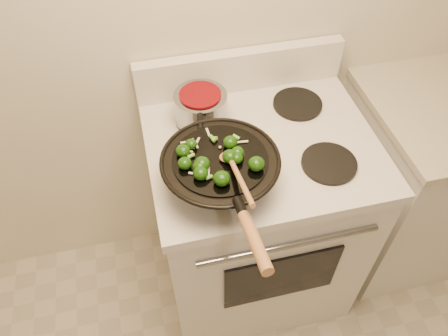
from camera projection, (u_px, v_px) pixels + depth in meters
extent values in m
cube|color=white|center=(255.00, 221.00, 1.84)|extent=(0.76, 0.64, 0.88)
cube|color=white|center=(262.00, 146.00, 1.50)|extent=(0.78, 0.66, 0.04)
cube|color=white|center=(240.00, 70.00, 1.61)|extent=(0.78, 0.05, 0.16)
cylinder|color=gray|center=(289.00, 245.00, 1.38)|extent=(0.60, 0.02, 0.02)
cube|color=black|center=(281.00, 278.00, 1.55)|extent=(0.42, 0.01, 0.28)
cylinder|color=black|center=(220.00, 183.00, 1.35)|extent=(0.18, 0.18, 0.01)
cylinder|color=black|center=(329.00, 163.00, 1.41)|extent=(0.18, 0.18, 0.01)
cylinder|color=black|center=(201.00, 119.00, 1.54)|extent=(0.18, 0.18, 0.01)
cylinder|color=black|center=(298.00, 104.00, 1.60)|extent=(0.18, 0.18, 0.01)
cube|color=silver|center=(428.00, 181.00, 1.99)|extent=(0.73, 0.60, 0.88)
torus|color=black|center=(220.00, 160.00, 1.27)|extent=(0.36, 0.36, 0.01)
cylinder|color=black|center=(220.00, 159.00, 1.27)|extent=(0.28, 0.28, 0.01)
cylinder|color=black|center=(240.00, 207.00, 1.12)|extent=(0.03, 0.06, 0.04)
cylinder|color=#A36D3F|center=(255.00, 242.00, 1.03)|extent=(0.04, 0.19, 0.06)
ellipsoid|color=#143B09|center=(191.00, 144.00, 1.29)|extent=(0.04, 0.04, 0.03)
cylinder|color=#417C2C|center=(195.00, 145.00, 1.29)|extent=(0.02, 0.02, 0.01)
ellipsoid|color=#143B09|center=(185.00, 163.00, 1.23)|extent=(0.04, 0.04, 0.03)
ellipsoid|color=#143B09|center=(222.00, 178.00, 1.19)|extent=(0.05, 0.05, 0.04)
ellipsoid|color=#143B09|center=(201.00, 173.00, 1.21)|extent=(0.04, 0.04, 0.04)
cylinder|color=#417C2C|center=(205.00, 175.00, 1.22)|extent=(0.02, 0.01, 0.01)
ellipsoid|color=#143B09|center=(256.00, 164.00, 1.23)|extent=(0.05, 0.05, 0.04)
ellipsoid|color=#143B09|center=(183.00, 151.00, 1.26)|extent=(0.04, 0.04, 0.04)
ellipsoid|color=#143B09|center=(237.00, 152.00, 1.26)|extent=(0.04, 0.04, 0.03)
cylinder|color=#417C2C|center=(241.00, 154.00, 1.27)|extent=(0.02, 0.02, 0.02)
ellipsoid|color=#143B09|center=(237.00, 158.00, 1.25)|extent=(0.04, 0.04, 0.03)
ellipsoid|color=#143B09|center=(230.00, 156.00, 1.25)|extent=(0.05, 0.05, 0.04)
ellipsoid|color=#143B09|center=(230.00, 142.00, 1.29)|extent=(0.04, 0.04, 0.04)
cylinder|color=#417C2C|center=(234.00, 144.00, 1.30)|extent=(0.02, 0.02, 0.01)
ellipsoid|color=#143B09|center=(202.00, 164.00, 1.23)|extent=(0.05, 0.05, 0.04)
ellipsoid|color=#143B09|center=(200.00, 167.00, 1.22)|extent=(0.04, 0.04, 0.04)
cube|color=beige|center=(203.00, 168.00, 1.24)|extent=(0.03, 0.03, 0.00)
cube|color=beige|center=(195.00, 174.00, 1.22)|extent=(0.04, 0.02, 0.00)
cube|color=beige|center=(208.00, 132.00, 1.33)|extent=(0.01, 0.04, 0.00)
cube|color=beige|center=(243.00, 142.00, 1.31)|extent=(0.03, 0.01, 0.00)
cube|color=beige|center=(196.00, 143.00, 1.30)|extent=(0.03, 0.04, 0.00)
cube|color=beige|center=(195.00, 143.00, 1.30)|extent=(0.02, 0.04, 0.00)
cube|color=beige|center=(187.00, 142.00, 1.31)|extent=(0.04, 0.01, 0.00)
cube|color=beige|center=(186.00, 150.00, 1.28)|extent=(0.04, 0.03, 0.00)
cube|color=beige|center=(209.00, 172.00, 1.23)|extent=(0.02, 0.04, 0.00)
cube|color=beige|center=(186.00, 155.00, 1.27)|extent=(0.03, 0.04, 0.00)
cylinder|color=#61AC37|center=(213.00, 139.00, 1.31)|extent=(0.02, 0.02, 0.01)
cylinder|color=#61AC37|center=(236.00, 137.00, 1.31)|extent=(0.03, 0.02, 0.01)
cylinder|color=#61AC37|center=(209.00, 177.00, 1.21)|extent=(0.03, 0.03, 0.02)
cylinder|color=#61AC37|center=(200.00, 168.00, 1.23)|extent=(0.02, 0.01, 0.01)
cylinder|color=#61AC37|center=(214.00, 138.00, 1.31)|extent=(0.02, 0.02, 0.02)
cylinder|color=#61AC37|center=(191.00, 156.00, 1.26)|extent=(0.02, 0.03, 0.01)
cylinder|color=#61AC37|center=(198.00, 168.00, 1.23)|extent=(0.03, 0.02, 0.02)
sphere|color=beige|center=(220.00, 147.00, 1.29)|extent=(0.01, 0.01, 0.01)
sphere|color=beige|center=(233.00, 159.00, 1.26)|extent=(0.01, 0.01, 0.01)
sphere|color=beige|center=(224.00, 178.00, 1.21)|extent=(0.01, 0.01, 0.01)
ellipsoid|color=#A36D3F|center=(229.00, 157.00, 1.26)|extent=(0.06, 0.05, 0.02)
cylinder|color=#A36D3F|center=(240.00, 180.00, 1.15)|extent=(0.02, 0.24, 0.09)
cylinder|color=gray|center=(201.00, 107.00, 1.50)|extent=(0.18, 0.18, 0.10)
cylinder|color=#62040A|center=(200.00, 95.00, 1.46)|extent=(0.14, 0.14, 0.01)
cylinder|color=black|center=(200.00, 127.00, 1.37)|extent=(0.04, 0.11, 0.02)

